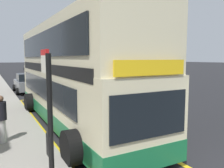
{
  "coord_description": "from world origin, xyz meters",
  "views": [
    {
      "loc": [
        -5.76,
        -2.56,
        2.94
      ],
      "look_at": [
        -0.87,
        6.45,
        1.77
      ],
      "focal_mm": 36.74,
      "sensor_mm": 36.0,
      "label": 1
    }
  ],
  "objects_px": {
    "double_decker_bus": "(72,77)",
    "parked_car_maroon_ahead": "(46,69)",
    "parked_car_grey_across": "(27,83)",
    "bus_stop_sign": "(49,123)",
    "parked_car_grey_distant": "(29,67)",
    "parked_car_white_far": "(100,78)",
    "pedestrian_further_back": "(1,117)"
  },
  "relations": [
    {
      "from": "parked_car_grey_distant",
      "to": "pedestrian_further_back",
      "type": "relative_size",
      "value": 2.65
    },
    {
      "from": "double_decker_bus",
      "to": "parked_car_maroon_ahead",
      "type": "xyz_separation_m",
      "value": [
        7.06,
        37.38,
        -1.27
      ]
    },
    {
      "from": "bus_stop_sign",
      "to": "parked_car_grey_across",
      "type": "xyz_separation_m",
      "value": [
        2.03,
        16.8,
        -1.04
      ]
    },
    {
      "from": "parked_car_grey_across",
      "to": "double_decker_bus",
      "type": "bearing_deg",
      "value": 90.66
    },
    {
      "from": "parked_car_white_far",
      "to": "pedestrian_further_back",
      "type": "xyz_separation_m",
      "value": [
        -10.38,
        -14.15,
        0.19
      ]
    },
    {
      "from": "double_decker_bus",
      "to": "pedestrian_further_back",
      "type": "xyz_separation_m",
      "value": [
        -3.0,
        -1.71,
        -1.07
      ]
    },
    {
      "from": "double_decker_bus",
      "to": "bus_stop_sign",
      "type": "xyz_separation_m",
      "value": [
        -2.43,
        -6.1,
        -0.22
      ]
    },
    {
      "from": "double_decker_bus",
      "to": "parked_car_grey_across",
      "type": "relative_size",
      "value": 2.73
    },
    {
      "from": "bus_stop_sign",
      "to": "parked_car_grey_distant",
      "type": "relative_size",
      "value": 0.7
    },
    {
      "from": "parked_car_grey_across",
      "to": "pedestrian_further_back",
      "type": "bearing_deg",
      "value": 76.68
    },
    {
      "from": "parked_car_white_far",
      "to": "pedestrian_further_back",
      "type": "bearing_deg",
      "value": -128.01
    },
    {
      "from": "double_decker_bus",
      "to": "parked_car_grey_across",
      "type": "xyz_separation_m",
      "value": [
        -0.4,
        10.7,
        -1.27
      ]
    },
    {
      "from": "parked_car_white_far",
      "to": "parked_car_grey_across",
      "type": "xyz_separation_m",
      "value": [
        -7.79,
        -1.74,
        0.0
      ]
    },
    {
      "from": "pedestrian_further_back",
      "to": "parked_car_white_far",
      "type": "bearing_deg",
      "value": 53.72
    },
    {
      "from": "parked_car_grey_across",
      "to": "parked_car_grey_distant",
      "type": "distance_m",
      "value": 36.62
    },
    {
      "from": "parked_car_white_far",
      "to": "pedestrian_further_back",
      "type": "distance_m",
      "value": 17.55
    },
    {
      "from": "bus_stop_sign",
      "to": "parked_car_maroon_ahead",
      "type": "relative_size",
      "value": 0.7
    },
    {
      "from": "double_decker_bus",
      "to": "pedestrian_further_back",
      "type": "height_order",
      "value": "double_decker_bus"
    },
    {
      "from": "parked_car_grey_across",
      "to": "parked_car_maroon_ahead",
      "type": "bearing_deg",
      "value": -107.12
    },
    {
      "from": "parked_car_grey_across",
      "to": "parked_car_grey_distant",
      "type": "xyz_separation_m",
      "value": [
        5.66,
        36.18,
        0.0
      ]
    },
    {
      "from": "parked_car_white_far",
      "to": "parked_car_grey_across",
      "type": "relative_size",
      "value": 1.0
    },
    {
      "from": "bus_stop_sign",
      "to": "parked_car_grey_distant",
      "type": "xyz_separation_m",
      "value": [
        7.69,
        52.98,
        -1.04
      ]
    },
    {
      "from": "double_decker_bus",
      "to": "bus_stop_sign",
      "type": "distance_m",
      "value": 6.57
    },
    {
      "from": "bus_stop_sign",
      "to": "parked_car_grey_across",
      "type": "distance_m",
      "value": 16.95
    },
    {
      "from": "double_decker_bus",
      "to": "parked_car_grey_distant",
      "type": "distance_m",
      "value": 47.19
    },
    {
      "from": "bus_stop_sign",
      "to": "parked_car_grey_distant",
      "type": "bearing_deg",
      "value": 81.74
    },
    {
      "from": "parked_car_grey_distant",
      "to": "pedestrian_further_back",
      "type": "height_order",
      "value": "pedestrian_further_back"
    },
    {
      "from": "double_decker_bus",
      "to": "parked_car_white_far",
      "type": "xyz_separation_m",
      "value": [
        7.38,
        12.44,
        -1.27
      ]
    },
    {
      "from": "parked_car_grey_across",
      "to": "bus_stop_sign",
      "type": "bearing_deg",
      "value": 81.61
    },
    {
      "from": "parked_car_maroon_ahead",
      "to": "parked_car_white_far",
      "type": "height_order",
      "value": "same"
    },
    {
      "from": "pedestrian_further_back",
      "to": "double_decker_bus",
      "type": "bearing_deg",
      "value": 29.64
    },
    {
      "from": "bus_stop_sign",
      "to": "double_decker_bus",
      "type": "bearing_deg",
      "value": 68.23
    }
  ]
}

